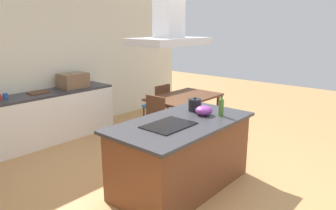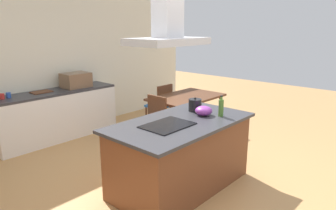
# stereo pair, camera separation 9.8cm
# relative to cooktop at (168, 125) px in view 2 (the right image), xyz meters

# --- Properties ---
(ground) EXTENTS (16.00, 16.00, 0.00)m
(ground) POSITION_rel_cooktop_xyz_m (0.25, 1.50, -0.91)
(ground) COLOR tan
(wall_back) EXTENTS (7.20, 0.10, 2.70)m
(wall_back) POSITION_rel_cooktop_xyz_m (0.25, 3.25, 0.44)
(wall_back) COLOR silver
(wall_back) RESTS_ON ground
(kitchen_island) EXTENTS (1.91, 1.04, 0.90)m
(kitchen_island) POSITION_rel_cooktop_xyz_m (0.25, 0.00, -0.45)
(kitchen_island) COLOR brown
(kitchen_island) RESTS_ON ground
(cooktop) EXTENTS (0.60, 0.44, 0.01)m
(cooktop) POSITION_rel_cooktop_xyz_m (0.00, 0.00, 0.00)
(cooktop) COLOR black
(cooktop) RESTS_ON kitchen_island
(tea_kettle) EXTENTS (0.23, 0.18, 0.20)m
(tea_kettle) POSITION_rel_cooktop_xyz_m (0.75, 0.16, 0.08)
(tea_kettle) COLOR black
(tea_kettle) RESTS_ON kitchen_island
(olive_oil_bottle) EXTENTS (0.07, 0.07, 0.28)m
(olive_oil_bottle) POSITION_rel_cooktop_xyz_m (0.77, -0.25, 0.11)
(olive_oil_bottle) COLOR #47722D
(olive_oil_bottle) RESTS_ON kitchen_island
(mixing_bowl) EXTENTS (0.23, 0.23, 0.13)m
(mixing_bowl) POSITION_rel_cooktop_xyz_m (0.65, -0.06, 0.06)
(mixing_bowl) COLOR purple
(mixing_bowl) RESTS_ON kitchen_island
(back_counter) EXTENTS (2.25, 0.62, 0.90)m
(back_counter) POSITION_rel_cooktop_xyz_m (0.11, 2.88, -0.46)
(back_counter) COLOR white
(back_counter) RESTS_ON ground
(countertop_microwave) EXTENTS (0.50, 0.38, 0.28)m
(countertop_microwave) POSITION_rel_cooktop_xyz_m (0.56, 2.88, 0.13)
(countertop_microwave) COLOR brown
(countertop_microwave) RESTS_ON back_counter
(coffee_mug_red) EXTENTS (0.08, 0.08, 0.09)m
(coffee_mug_red) POSITION_rel_cooktop_xyz_m (-0.79, 2.91, 0.04)
(coffee_mug_red) COLOR red
(coffee_mug_red) RESTS_ON back_counter
(coffee_mug_blue) EXTENTS (0.08, 0.08, 0.09)m
(coffee_mug_blue) POSITION_rel_cooktop_xyz_m (-0.68, 2.93, 0.04)
(coffee_mug_blue) COLOR #2D56B2
(coffee_mug_blue) RESTS_ON back_counter
(cutting_board) EXTENTS (0.34, 0.24, 0.02)m
(cutting_board) POSITION_rel_cooktop_xyz_m (-0.12, 2.93, 0.00)
(cutting_board) COLOR #59331E
(cutting_board) RESTS_ON back_counter
(dining_table) EXTENTS (1.40, 0.90, 0.75)m
(dining_table) POSITION_rel_cooktop_xyz_m (1.90, 1.24, -0.24)
(dining_table) COLOR #59331E
(dining_table) RESTS_ON ground
(chair_facing_back_wall) EXTENTS (0.42, 0.42, 0.89)m
(chair_facing_back_wall) POSITION_rel_cooktop_xyz_m (1.90, 1.91, -0.40)
(chair_facing_back_wall) COLOR #2D6BB7
(chair_facing_back_wall) RESTS_ON ground
(chair_at_left_end) EXTENTS (0.42, 0.42, 0.89)m
(chair_at_left_end) POSITION_rel_cooktop_xyz_m (0.99, 1.24, -0.40)
(chair_at_left_end) COLOR #2D6BB7
(chair_at_left_end) RESTS_ON ground
(range_hood) EXTENTS (0.90, 0.55, 0.78)m
(range_hood) POSITION_rel_cooktop_xyz_m (0.00, 0.00, 1.20)
(range_hood) COLOR #ADADB2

